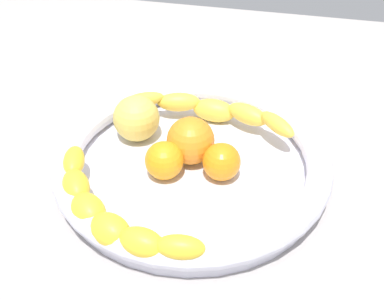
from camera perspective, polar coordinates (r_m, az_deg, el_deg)
kitchen_counter at (r=69.10cm, az=0.00°, el=-3.94°), size 120.00×120.00×3.00cm
fruit_bowl at (r=66.48cm, az=0.00°, el=-1.35°), size 37.21×37.21×4.92cm
banana_draped_left at (r=57.64cm, az=-9.86°, el=-7.29°), size 15.67×21.69×4.27cm
banana_draped_right at (r=73.64cm, az=2.29°, el=4.62°), size 9.57×26.73×4.90cm
orange_front at (r=66.36cm, az=-0.16°, el=1.04°), size 6.54×6.54×6.54cm
orange_mid_left at (r=64.24cm, az=-3.24°, el=-1.27°), size 5.12×5.12×5.12cm
orange_mid_right at (r=64.11cm, az=3.45°, el=-1.43°), size 5.04×5.04×5.04cm
apple_yellow at (r=71.01cm, az=-6.46°, el=3.61°), size 6.70×6.70×6.70cm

